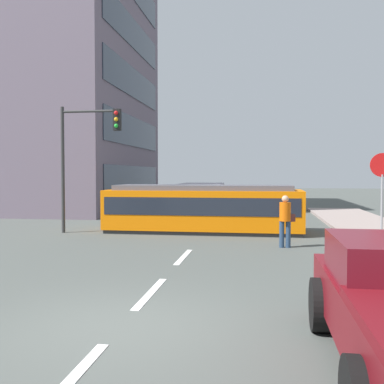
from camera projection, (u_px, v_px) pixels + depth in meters
The scene contains 12 objects.
ground_plane at pixel (201, 238), 17.03m from camera, with size 120.00×120.00×0.00m, color #494E4A.
lane_stripe_0 at pixel (67, 384), 5.16m from camera, with size 0.16×2.40×0.01m, color silver.
lane_stripe_1 at pixel (151, 293), 9.12m from camera, with size 0.16×2.40×0.01m, color silver.
lane_stripe_2 at pixel (184, 257), 13.07m from camera, with size 0.16×2.40×0.01m, color silver.
lane_stripe_3 at pixel (219, 218), 24.61m from camera, with size 0.16×2.40×0.01m, color silver.
lane_stripe_4 at pixel (227, 209), 30.54m from camera, with size 0.16×2.40×0.01m, color silver.
corner_building at pixel (20, 68), 31.46m from camera, with size 16.08×14.50×19.20m.
streetcar_tram at pixel (204, 208), 18.66m from camera, with size 7.87×2.63×1.91m.
city_bus at pixel (201, 196), 28.17m from camera, with size 2.64×5.14×1.77m.
pedestrian_crossing at pixel (285, 218), 14.71m from camera, with size 0.51×0.36×1.67m.
stop_sign at pixel (382, 179), 14.65m from camera, with size 0.76×0.07×2.88m.
traffic_light_mast at pixel (85, 145), 18.21m from camera, with size 2.47×0.33×5.02m.
Camera 1 is at (2.12, -6.82, 2.36)m, focal length 43.17 mm.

